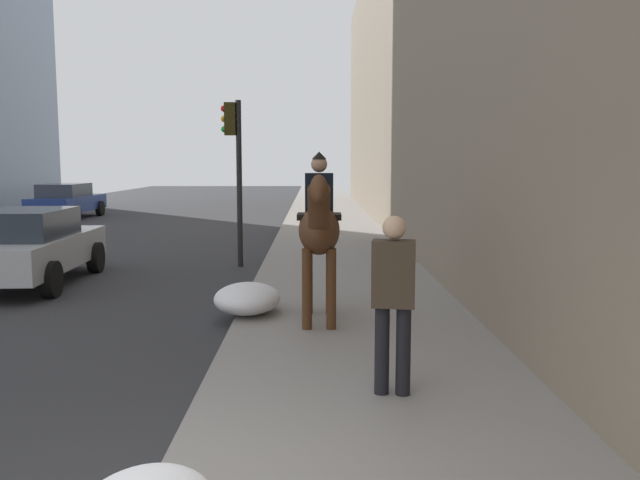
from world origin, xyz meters
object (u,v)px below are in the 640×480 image
object	(u,v)px
car_mid_lane	(28,246)
traffic_light_near_curb	(235,156)
mounted_horse_near	(319,228)
pedestrian_greeting	(393,293)
car_near_lane	(67,200)

from	to	relation	value
car_mid_lane	traffic_light_near_curb	distance (m)	4.58
mounted_horse_near	car_mid_lane	world-z (taller)	mounted_horse_near
mounted_horse_near	pedestrian_greeting	world-z (taller)	mounted_horse_near
mounted_horse_near	car_near_lane	bearing A→B (deg)	-150.16
car_near_lane	car_mid_lane	xyz separation A→B (m)	(-14.69, -4.70, -0.00)
car_mid_lane	traffic_light_near_curb	world-z (taller)	traffic_light_near_curb
car_near_lane	traffic_light_near_curb	world-z (taller)	traffic_light_near_curb
car_mid_lane	car_near_lane	bearing A→B (deg)	15.68
pedestrian_greeting	car_mid_lane	size ratio (longest dim) A/B	0.40
car_mid_lane	mounted_horse_near	bearing A→B (deg)	-124.53
mounted_horse_near	pedestrian_greeting	xyz separation A→B (m)	(-2.84, -0.67, -0.33)
car_near_lane	car_mid_lane	world-z (taller)	same
car_near_lane	car_mid_lane	bearing A→B (deg)	-161.42
mounted_horse_near	car_near_lane	distance (m)	20.82
pedestrian_greeting	traffic_light_near_curb	world-z (taller)	traffic_light_near_curb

